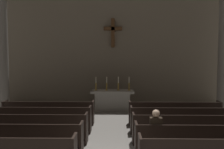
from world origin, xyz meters
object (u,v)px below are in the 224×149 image
at_px(pew_right_row_4, 181,120).
at_px(candlestick_inner_right, 118,86).
at_px(pew_left_row_3, 30,128).
at_px(pew_right_row_2, 203,141).
at_px(candlestick_inner_left, 107,86).
at_px(candlestick_outer_right, 129,86).
at_px(pew_left_row_5, 49,112).
at_px(candlestick_outer_left, 96,86).
at_px(lone_worshipper, 155,132).
at_px(altar, 112,100).
at_px(column_left_second, 0,46).
at_px(pew_right_row_3, 191,129).
at_px(pew_left_row_2, 16,139).
at_px(pew_left_row_4, 41,119).
at_px(pew_right_row_5, 174,113).

bearing_deg(pew_right_row_4, candlestick_inner_right, 119.51).
height_order(pew_left_row_3, pew_right_row_2, same).
xyz_separation_m(candlestick_inner_left, candlestick_outer_right, (1.15, 0.00, 0.00)).
bearing_deg(pew_right_row_4, pew_left_row_5, 167.61).
bearing_deg(candlestick_inner_left, candlestick_outer_right, 0.00).
bearing_deg(pew_left_row_5, pew_right_row_4, -12.39).
relative_size(candlestick_outer_left, lone_worshipper, 0.52).
distance_m(pew_right_row_4, altar, 4.67).
relative_size(candlestick_outer_left, candlestick_inner_left, 1.00).
distance_m(column_left_second, candlestick_inner_left, 5.60).
bearing_deg(lone_worshipper, candlestick_inner_right, 98.88).
xyz_separation_m(pew_left_row_5, column_left_second, (-2.96, 2.28, 2.79)).
bearing_deg(pew_right_row_2, column_left_second, 145.01).
bearing_deg(candlestick_outer_left, candlestick_inner_left, 0.00).
xyz_separation_m(candlestick_inner_right, lone_worshipper, (0.96, -6.11, -0.54)).
relative_size(pew_left_row_5, pew_right_row_2, 1.00).
relative_size(candlestick_inner_left, lone_worshipper, 0.52).
height_order(column_left_second, candlestick_inner_right, column_left_second).
distance_m(altar, candlestick_inner_left, 0.76).
height_order(altar, candlestick_inner_right, candlestick_inner_right).
height_order(pew_right_row_3, candlestick_outer_left, candlestick_outer_left).
height_order(pew_left_row_2, candlestick_outer_right, candlestick_outer_right).
bearing_deg(lone_worshipper, candlestick_inner_left, 104.28).
xyz_separation_m(candlestick_outer_left, lone_worshipper, (2.11, -6.11, -0.54)).
bearing_deg(pew_right_row_2, pew_right_row_4, 90.00).
xyz_separation_m(candlestick_outer_left, candlestick_inner_left, (0.55, 0.00, 0.00)).
distance_m(pew_left_row_2, candlestick_inner_left, 6.58).
relative_size(pew_left_row_4, candlestick_inner_left, 5.26).
distance_m(pew_left_row_4, candlestick_inner_left, 4.58).
xyz_separation_m(altar, candlestick_outer_right, (0.85, 0.00, 0.70)).
bearing_deg(pew_left_row_3, pew_left_row_5, 90.00).
xyz_separation_m(pew_left_row_3, pew_left_row_5, (0.00, 2.22, 0.00)).
height_order(pew_right_row_2, column_left_second, column_left_second).
distance_m(pew_right_row_5, candlestick_inner_left, 4.06).
bearing_deg(pew_left_row_2, candlestick_inner_left, 70.11).
distance_m(column_left_second, candlestick_inner_right, 6.16).
distance_m(altar, candlestick_inner_right, 0.76).
distance_m(pew_right_row_2, altar, 6.65).
xyz_separation_m(pew_right_row_4, candlestick_outer_right, (-1.67, 3.93, 0.75)).
bearing_deg(candlestick_outer_left, pew_left_row_5, -120.69).
distance_m(pew_left_row_2, candlestick_outer_right, 7.05).
bearing_deg(pew_left_row_2, pew_left_row_4, 90.00).
bearing_deg(pew_left_row_5, lone_worshipper, -41.03).
height_order(pew_right_row_4, candlestick_inner_left, candlestick_inner_left).
bearing_deg(pew_right_row_3, candlestick_outer_left, 123.81).
relative_size(pew_left_row_5, pew_right_row_4, 1.00).
relative_size(pew_left_row_5, column_left_second, 0.54).
height_order(pew_left_row_4, pew_right_row_5, same).
height_order(column_left_second, candlestick_outer_left, column_left_second).
distance_m(pew_left_row_2, pew_right_row_2, 5.05).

